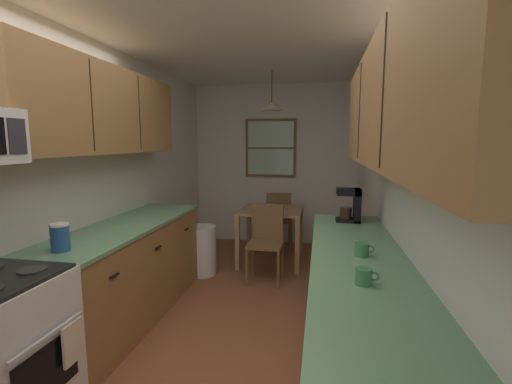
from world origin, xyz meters
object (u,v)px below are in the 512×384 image
(dining_table, at_px, (271,218))
(storage_canister, at_px, (60,237))
(table_serving_bowl, at_px, (272,206))
(trash_bin, at_px, (202,250))
(mug_by_coffeemaker, at_px, (362,249))
(dining_chair_near, at_px, (266,239))
(coffee_maker, at_px, (352,204))
(dining_chair_far, at_px, (278,218))
(mug_spare, at_px, (364,276))

(dining_table, height_order, storage_canister, storage_canister)
(storage_canister, height_order, table_serving_bowl, storage_canister)
(trash_bin, distance_m, mug_by_coffeemaker, 2.54)
(dining_chair_near, distance_m, trash_bin, 0.84)
(dining_table, bearing_deg, table_serving_bowl, 83.67)
(coffee_maker, xyz_separation_m, mug_by_coffeemaker, (-0.02, -1.05, -0.12))
(dining_chair_far, xyz_separation_m, mug_spare, (0.85, -3.44, 0.44))
(mug_spare, bearing_deg, dining_chair_near, 110.86)
(coffee_maker, bearing_deg, table_serving_bowl, 124.24)
(coffee_maker, bearing_deg, dining_chair_far, 115.31)
(coffee_maker, distance_m, mug_spare, 1.54)
(trash_bin, height_order, mug_spare, mug_spare)
(dining_table, distance_m, trash_bin, 1.03)
(dining_chair_far, bearing_deg, dining_table, -92.90)
(table_serving_bowl, bearing_deg, coffee_maker, -55.76)
(coffee_maker, height_order, table_serving_bowl, coffee_maker)
(dining_chair_near, relative_size, mug_spare, 7.23)
(dining_chair_near, xyz_separation_m, mug_by_coffeemaker, (0.89, -1.74, 0.44))
(storage_canister, xyz_separation_m, coffee_maker, (2.02, 1.30, 0.07))
(dining_chair_near, xyz_separation_m, storage_canister, (-1.12, -2.00, 0.50))
(mug_by_coffeemaker, relative_size, mug_spare, 1.01)
(trash_bin, xyz_separation_m, storage_canister, (-0.30, -2.02, 0.69))
(table_serving_bowl, bearing_deg, mug_spare, -73.25)
(dining_table, xyz_separation_m, coffee_maker, (0.94, -1.30, 0.44))
(dining_chair_near, relative_size, trash_bin, 1.47)
(dining_table, height_order, dining_chair_near, dining_chair_near)
(dining_chair_near, height_order, mug_by_coffeemaker, mug_by_coffeemaker)
(dining_table, distance_m, storage_canister, 2.85)
(mug_spare, bearing_deg, storage_canister, 173.26)
(storage_canister, distance_m, table_serving_bowl, 2.89)
(dining_table, relative_size, mug_spare, 6.59)
(dining_chair_near, bearing_deg, trash_bin, 177.91)
(trash_bin, bearing_deg, storage_canister, -98.43)
(dining_table, bearing_deg, trash_bin, -143.73)
(coffee_maker, bearing_deg, dining_chair_near, 142.46)
(mug_by_coffeemaker, height_order, mug_spare, mug_by_coffeemaker)
(dining_chair_near, bearing_deg, mug_by_coffeemaker, -62.94)
(dining_table, relative_size, coffee_maker, 2.64)
(dining_chair_far, bearing_deg, dining_chair_near, -90.07)
(dining_chair_far, relative_size, mug_spare, 7.23)
(mug_by_coffeemaker, xyz_separation_m, mug_spare, (-0.04, -0.48, -0.00))
(dining_chair_far, bearing_deg, storage_canister, -109.21)
(coffee_maker, distance_m, mug_by_coffeemaker, 1.05)
(dining_chair_near, height_order, dining_chair_far, same)
(coffee_maker, height_order, mug_spare, coffee_maker)
(dining_chair_near, distance_m, table_serving_bowl, 0.72)
(dining_chair_near, distance_m, storage_canister, 2.34)
(dining_table, bearing_deg, dining_chair_near, -87.24)
(storage_canister, relative_size, coffee_maker, 0.62)
(dining_table, height_order, dining_chair_far, dining_chair_far)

